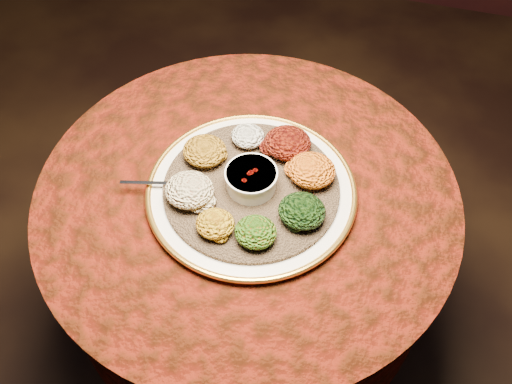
# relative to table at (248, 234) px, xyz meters

# --- Properties ---
(table) EXTENTS (0.96, 0.96, 0.73)m
(table) POSITION_rel_table_xyz_m (0.00, 0.00, 0.00)
(table) COLOR black
(table) RESTS_ON ground
(platter) EXTENTS (0.49, 0.49, 0.02)m
(platter) POSITION_rel_table_xyz_m (0.01, -0.01, 0.19)
(platter) COLOR silver
(platter) RESTS_ON table
(injera) EXTENTS (0.50, 0.50, 0.01)m
(injera) POSITION_rel_table_xyz_m (0.01, -0.01, 0.20)
(injera) COLOR brown
(injera) RESTS_ON platter
(stew_bowl) EXTENTS (0.12, 0.12, 0.05)m
(stew_bowl) POSITION_rel_table_xyz_m (0.01, -0.01, 0.24)
(stew_bowl) COLOR silver
(stew_bowl) RESTS_ON injera
(spoon) EXTENTS (0.14, 0.05, 0.01)m
(spoon) POSITION_rel_table_xyz_m (-0.16, -0.05, 0.21)
(spoon) COLOR silver
(spoon) RESTS_ON injera
(portion_ayib) EXTENTS (0.08, 0.07, 0.04)m
(portion_ayib) POSITION_rel_table_xyz_m (-0.03, 0.12, 0.23)
(portion_ayib) COLOR beige
(portion_ayib) RESTS_ON injera
(portion_kitfo) EXTENTS (0.11, 0.10, 0.05)m
(portion_kitfo) POSITION_rel_table_xyz_m (0.06, 0.12, 0.23)
(portion_kitfo) COLOR black
(portion_kitfo) RESTS_ON injera
(portion_tikil) EXTENTS (0.11, 0.10, 0.05)m
(portion_tikil) POSITION_rel_table_xyz_m (0.13, 0.05, 0.23)
(portion_tikil) COLOR #BA7E0F
(portion_tikil) RESTS_ON injera
(portion_gomen) EXTENTS (0.10, 0.10, 0.05)m
(portion_gomen) POSITION_rel_table_xyz_m (0.14, -0.06, 0.23)
(portion_gomen) COLOR black
(portion_gomen) RESTS_ON injera
(portion_mixveg) EXTENTS (0.09, 0.08, 0.04)m
(portion_mixveg) POSITION_rel_table_xyz_m (0.06, -0.14, 0.23)
(portion_mixveg) COLOR #A32E0A
(portion_mixveg) RESTS_ON injera
(portion_kik) EXTENTS (0.08, 0.08, 0.04)m
(portion_kik) POSITION_rel_table_xyz_m (-0.03, -0.14, 0.23)
(portion_kik) COLOR #BD8D10
(portion_kik) RESTS_ON injera
(portion_timatim) EXTENTS (0.11, 0.10, 0.05)m
(portion_timatim) POSITION_rel_table_xyz_m (-0.11, -0.07, 0.23)
(portion_timatim) COLOR maroon
(portion_timatim) RESTS_ON injera
(portion_shiro) EXTENTS (0.10, 0.10, 0.05)m
(portion_shiro) POSITION_rel_table_xyz_m (-0.11, 0.04, 0.23)
(portion_shiro) COLOR #A56B13
(portion_shiro) RESTS_ON injera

